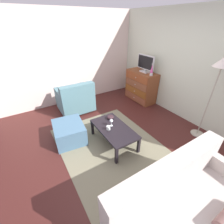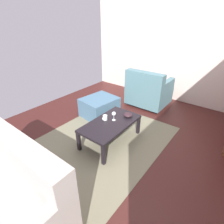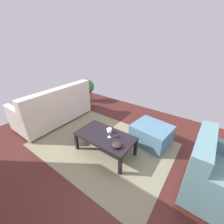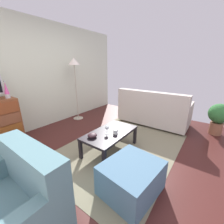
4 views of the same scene
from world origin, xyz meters
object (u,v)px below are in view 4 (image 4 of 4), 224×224
couch_large (153,111)px  lava_lamp (6,90)px  coffee_table (110,134)px  standing_lamp (74,68)px  potted_plant (219,116)px  ottoman (131,178)px  armchair (7,213)px  wine_glass (107,128)px  bowl_decorative (92,135)px  mug (116,132)px

couch_large → lava_lamp: bearing=143.2°
coffee_table → couch_large: 1.73m
standing_lamp → potted_plant: bearing=-70.4°
couch_large → ottoman: size_ratio=2.53×
ottoman → potted_plant: (2.56, -0.82, 0.23)m
couch_large → armchair: 3.41m
wine_glass → standing_lamp: bearing=63.8°
couch_large → ottoman: couch_large is taller
lava_lamp → couch_large: bearing=-36.8°
lava_lamp → coffee_table: lava_lamp is taller
couch_large → standing_lamp: bearing=115.8°
couch_large → armchair: (-3.41, -0.03, 0.00)m
wine_glass → armchair: size_ratio=0.18×
coffee_table → ottoman: 0.96m
lava_lamp → bowl_decorative: (0.54, -1.67, -0.66)m
ottoman → standing_lamp: standing_lamp is taller
bowl_decorative → couch_large: 2.08m
ottoman → lava_lamp: bearing=96.6°
standing_lamp → mug: bearing=-112.6°
coffee_table → bowl_decorative: bowl_decorative is taller
bowl_decorative → armchair: bearing=-167.2°
lava_lamp → coffee_table: size_ratio=0.32×
couch_large → ottoman: bearing=-165.2°
mug → ottoman: bearing=-132.0°
potted_plant → bowl_decorative: bearing=143.8°
coffee_table → ottoman: bearing=-127.4°
armchair → standing_lamp: (2.48, 1.97, 1.11)m
mug → potted_plant: bearing=-36.2°
couch_large → mug: bearing=179.0°
mug → standing_lamp: standing_lamp is taller
potted_plant → lava_lamp: bearing=130.3°
ottoman → couch_large: bearing=14.8°
wine_glass → potted_plant: size_ratio=0.22×
bowl_decorative → ottoman: size_ratio=0.23×
couch_large → potted_plant: couch_large is taller
lava_lamp → ottoman: size_ratio=0.47×
armchair → potted_plant: bearing=-20.7°
potted_plant → ottoman: bearing=162.3°
bowl_decorative → potted_plant: size_ratio=0.22×
mug → couch_large: bearing=-1.0°
armchair → ottoman: (1.11, -0.57, -0.16)m
ottoman → potted_plant: size_ratio=0.97×
lava_lamp → potted_plant: bearing=-49.7°
ottoman → mug: bearing=48.0°
wine_glass → bowl_decorative: wine_glass is taller
lava_lamp → ottoman: bearing=-83.4°
armchair → potted_plant: size_ratio=1.24×
coffee_table → standing_lamp: size_ratio=0.61×
wine_glass → armchair: bearing=-173.4°
coffee_table → mug: bearing=-93.1°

